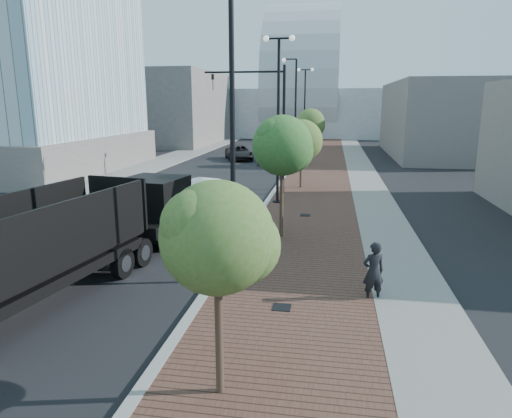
% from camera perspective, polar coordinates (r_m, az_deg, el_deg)
% --- Properties ---
extents(sidewalk, '(7.00, 140.00, 0.12)m').
position_cam_1_polar(sidewalk, '(44.23, 9.20, 5.52)').
color(sidewalk, '#4C2D23').
rests_on(sidewalk, ground).
extents(concrete_strip, '(2.40, 140.00, 0.13)m').
position_cam_1_polar(concrete_strip, '(44.30, 12.71, 5.39)').
color(concrete_strip, slate).
rests_on(concrete_strip, ground).
extents(curb, '(0.30, 140.00, 0.14)m').
position_cam_1_polar(curb, '(44.37, 4.66, 5.68)').
color(curb, gray).
rests_on(curb, ground).
extents(west_sidewalk, '(4.00, 140.00, 0.12)m').
position_cam_1_polar(west_sidewalk, '(47.25, -11.34, 5.91)').
color(west_sidewalk, slate).
rests_on(west_sidewalk, ground).
extents(dump_truck, '(4.22, 13.51, 3.18)m').
position_cam_1_polar(dump_truck, '(16.70, -18.30, -2.86)').
color(dump_truck, black).
rests_on(dump_truck, ground).
extents(white_sedan, '(2.60, 4.17, 1.30)m').
position_cam_1_polar(white_sedan, '(27.65, -6.79, 2.37)').
color(white_sedan, white).
rests_on(white_sedan, ground).
extents(dark_car_mid, '(4.04, 5.78, 1.47)m').
position_cam_1_polar(dark_car_mid, '(47.60, -2.13, 7.02)').
color(dark_car_mid, black).
rests_on(dark_car_mid, ground).
extents(dark_car_far, '(2.45, 4.44, 1.22)m').
position_cam_1_polar(dark_car_far, '(44.32, 1.90, 6.41)').
color(dark_car_far, black).
rests_on(dark_car_far, ground).
extents(pedestrian, '(0.77, 0.63, 1.82)m').
position_cam_1_polar(pedestrian, '(13.95, 14.41, -7.59)').
color(pedestrian, black).
rests_on(pedestrian, ground).
extents(streetlight_1, '(1.44, 0.56, 9.21)m').
position_cam_1_polar(streetlight_1, '(14.28, -3.37, 7.46)').
color(streetlight_1, black).
rests_on(streetlight_1, ground).
extents(streetlight_2, '(1.72, 0.56, 9.28)m').
position_cam_1_polar(streetlight_2, '(26.05, 2.78, 11.04)').
color(streetlight_2, black).
rests_on(streetlight_2, ground).
extents(streetlight_3, '(1.44, 0.56, 9.21)m').
position_cam_1_polar(streetlight_3, '(38.02, 4.75, 10.92)').
color(streetlight_3, black).
rests_on(streetlight_3, ground).
extents(streetlight_4, '(1.72, 0.56, 9.28)m').
position_cam_1_polar(streetlight_4, '(49.96, 6.06, 11.94)').
color(streetlight_4, black).
rests_on(streetlight_4, ground).
extents(traffic_mast, '(5.09, 0.20, 8.00)m').
position_cam_1_polar(traffic_mast, '(29.14, 1.69, 11.58)').
color(traffic_mast, black).
rests_on(traffic_mast, ground).
extents(tree_0, '(2.22, 2.14, 4.38)m').
position_cam_1_polar(tree_0, '(8.48, -4.51, -3.63)').
color(tree_0, '#382619').
rests_on(tree_0, ground).
extents(tree_1, '(2.53, 2.51, 5.28)m').
position_cam_1_polar(tree_1, '(19.07, 3.43, 7.86)').
color(tree_1, '#382619').
rests_on(tree_1, ground).
extents(tree_2, '(2.80, 2.80, 4.69)m').
position_cam_1_polar(tree_2, '(31.05, 5.78, 8.46)').
color(tree_2, '#382619').
rests_on(tree_2, ground).
extents(tree_3, '(2.66, 2.66, 5.27)m').
position_cam_1_polar(tree_3, '(42.97, 6.87, 10.55)').
color(tree_3, '#382619').
rests_on(tree_3, ground).
extents(tower_podium, '(19.00, 19.00, 3.00)m').
position_cam_1_polar(tower_podium, '(45.46, -28.25, 6.17)').
color(tower_podium, '#635D59').
rests_on(tower_podium, ground).
extents(convention_center, '(50.00, 30.00, 50.00)m').
position_cam_1_polar(convention_center, '(89.04, 5.93, 13.16)').
color(convention_center, '#9CA2A6').
rests_on(convention_center, ground).
extents(commercial_block_nw, '(14.00, 20.00, 10.00)m').
position_cam_1_polar(commercial_block_nw, '(68.09, -11.16, 12.20)').
color(commercial_block_nw, '#635D59').
rests_on(commercial_block_nw, ground).
extents(commercial_block_ne, '(12.00, 22.00, 8.00)m').
position_cam_1_polar(commercial_block_ne, '(55.29, 22.71, 10.27)').
color(commercial_block_ne, '#68615D').
rests_on(commercial_block_ne, ground).
extents(utility_cover_1, '(0.50, 0.50, 0.02)m').
position_cam_1_polar(utility_cover_1, '(13.17, 3.24, -12.11)').
color(utility_cover_1, black).
rests_on(utility_cover_1, sidewalk).
extents(utility_cover_2, '(0.50, 0.50, 0.02)m').
position_cam_1_polar(utility_cover_2, '(23.57, 6.15, -0.76)').
color(utility_cover_2, black).
rests_on(utility_cover_2, sidewalk).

